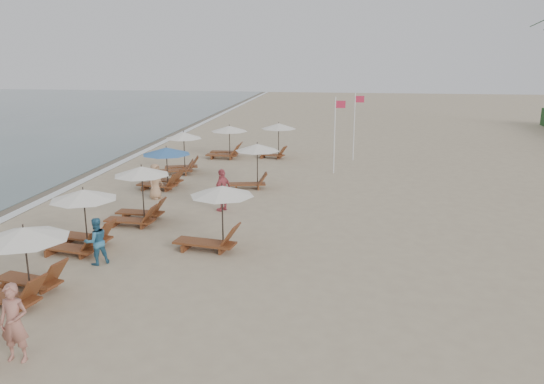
# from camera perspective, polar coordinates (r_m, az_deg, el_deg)

# --- Properties ---
(ground) EXTENTS (160.00, 160.00, 0.00)m
(ground) POSITION_cam_1_polar(r_m,az_deg,el_deg) (15.14, -3.25, -11.83)
(ground) COLOR tan
(ground) RESTS_ON ground
(wet_sand_band) EXTENTS (3.20, 140.00, 0.01)m
(wet_sand_band) POSITION_cam_1_polar(r_m,az_deg,el_deg) (28.63, -24.39, -0.41)
(wet_sand_band) COLOR #6B5E4C
(wet_sand_band) RESTS_ON ground
(foam_line) EXTENTS (0.50, 140.00, 0.02)m
(foam_line) POSITION_cam_1_polar(r_m,az_deg,el_deg) (27.96, -22.14, -0.49)
(foam_line) COLOR white
(foam_line) RESTS_ON ground
(lounger_station_1) EXTENTS (2.76, 2.44, 2.08)m
(lounger_station_1) POSITION_cam_1_polar(r_m,az_deg,el_deg) (16.73, -24.76, -6.57)
(lounger_station_1) COLOR brown
(lounger_station_1) RESTS_ON ground
(lounger_station_2) EXTENTS (2.67, 2.27, 2.17)m
(lounger_station_2) POSITION_cam_1_polar(r_m,az_deg,el_deg) (19.96, -19.41, -2.79)
(lounger_station_2) COLOR brown
(lounger_station_2) RESTS_ON ground
(lounger_station_3) EXTENTS (2.55, 2.21, 2.31)m
(lounger_station_3) POSITION_cam_1_polar(r_m,az_deg,el_deg) (22.46, -13.79, -0.33)
(lounger_station_3) COLOR brown
(lounger_station_3) RESTS_ON ground
(lounger_station_4) EXTENTS (2.71, 2.44, 2.06)m
(lounger_station_4) POSITION_cam_1_polar(r_m,az_deg,el_deg) (28.04, -11.26, 2.62)
(lounger_station_4) COLOR brown
(lounger_station_4) RESTS_ON ground
(lounger_station_5) EXTENTS (2.46, 2.28, 2.32)m
(lounger_station_5) POSITION_cam_1_polar(r_m,az_deg,el_deg) (31.35, -9.48, 3.96)
(lounger_station_5) COLOR brown
(lounger_station_5) RESTS_ON ground
(lounger_station_6) EXTENTS (2.66, 2.36, 2.06)m
(lounger_station_6) POSITION_cam_1_polar(r_m,az_deg,el_deg) (35.64, -4.80, 5.26)
(lounger_station_6) COLOR brown
(lounger_station_6) RESTS_ON ground
(inland_station_0) EXTENTS (2.87, 2.24, 2.22)m
(inland_station_0) POSITION_cam_1_polar(r_m,az_deg,el_deg) (18.97, -6.11, -2.23)
(inland_station_0) COLOR brown
(inland_station_0) RESTS_ON ground
(inland_station_1) EXTENTS (2.62, 2.24, 2.22)m
(inland_station_1) POSITION_cam_1_polar(r_m,az_deg,el_deg) (27.43, -1.94, 3.36)
(inland_station_1) COLOR brown
(inland_station_1) RESTS_ON ground
(inland_station_2) EXTENTS (2.57, 2.24, 2.22)m
(inland_station_2) POSITION_cam_1_polar(r_m,az_deg,el_deg) (35.35, 0.41, 5.92)
(inland_station_2) COLOR brown
(inland_station_2) RESTS_ON ground
(beachgoer_near) EXTENTS (0.67, 0.45, 1.82)m
(beachgoer_near) POSITION_cam_1_polar(r_m,az_deg,el_deg) (13.60, -25.19, -12.20)
(beachgoer_near) COLOR #A56859
(beachgoer_near) RESTS_ON ground
(beachgoer_mid_a) EXTENTS (0.95, 0.94, 1.55)m
(beachgoer_mid_a) POSITION_cam_1_polar(r_m,az_deg,el_deg) (18.56, -17.78, -4.89)
(beachgoer_mid_a) COLOR teal
(beachgoer_mid_a) RESTS_ON ground
(beachgoer_far_a) EXTENTS (0.82, 1.17, 1.84)m
(beachgoer_far_a) POSITION_cam_1_polar(r_m,az_deg,el_deg) (23.63, -5.16, 0.21)
(beachgoer_far_a) COLOR #C04D57
(beachgoer_far_a) RESTS_ON ground
(beachgoer_far_b) EXTENTS (0.76, 0.94, 1.66)m
(beachgoer_far_b) POSITION_cam_1_polar(r_m,az_deg,el_deg) (26.06, -12.01, 1.10)
(beachgoer_far_b) COLOR tan
(beachgoer_far_b) RESTS_ON ground
(flag_pole_near) EXTENTS (0.59, 0.08, 4.26)m
(flag_pole_near) POSITION_cam_1_polar(r_m,az_deg,el_deg) (30.88, 6.58, 6.27)
(flag_pole_near) COLOR silver
(flag_pole_near) RESTS_ON ground
(flag_pole_far) EXTENTS (0.60, 0.08, 4.23)m
(flag_pole_far) POSITION_cam_1_polar(r_m,az_deg,el_deg) (34.77, 8.59, 7.08)
(flag_pole_far) COLOR silver
(flag_pole_far) RESTS_ON ground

